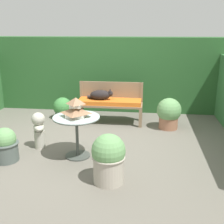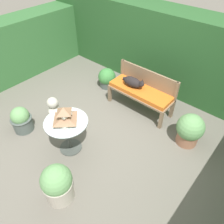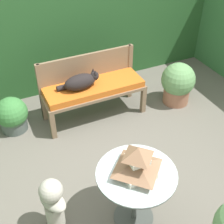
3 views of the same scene
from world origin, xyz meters
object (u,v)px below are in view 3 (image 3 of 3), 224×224
object	(u,v)px
cat	(81,82)
potted_plant_bench_right	(178,83)
potted_plant_table_far	(12,115)
pagoda_birdhouse	(137,163)
garden_bench	(94,90)
patio_table	(136,183)
garden_bust	(53,202)

from	to	relation	value
cat	potted_plant_bench_right	size ratio (longest dim) A/B	0.89
potted_plant_bench_right	potted_plant_table_far	world-z (taller)	potted_plant_bench_right
cat	pagoda_birdhouse	bearing A→B (deg)	-96.91
cat	potted_plant_table_far	world-z (taller)	cat
pagoda_birdhouse	potted_plant_bench_right	size ratio (longest dim) A/B	0.59
pagoda_birdhouse	potted_plant_table_far	world-z (taller)	pagoda_birdhouse
garden_bench	cat	world-z (taller)	cat
cat	patio_table	world-z (taller)	cat
cat	potted_plant_bench_right	distance (m)	1.40
potted_plant_table_far	garden_bench	bearing A→B (deg)	-9.05
cat	garden_bust	xyz separation A→B (m)	(-0.79, -1.38, -0.26)
garden_bench	potted_plant_bench_right	size ratio (longest dim) A/B	2.19
garden_bench	garden_bust	world-z (taller)	garden_bust
garden_bench	patio_table	world-z (taller)	patio_table
garden_bench	cat	distance (m)	0.25
garden_bench	pagoda_birdhouse	bearing A→B (deg)	-99.64
pagoda_birdhouse	garden_bust	distance (m)	0.84
patio_table	potted_plant_bench_right	bearing A→B (deg)	44.69
potted_plant_table_far	patio_table	bearing A→B (deg)	-66.99
pagoda_birdhouse	cat	bearing A→B (deg)	86.45
garden_bench	patio_table	xyz separation A→B (m)	(-0.28, -1.64, 0.09)
garden_bench	patio_table	bearing A→B (deg)	-99.64
garden_bench	garden_bust	size ratio (longest dim) A/B	2.21
patio_table	pagoda_birdhouse	distance (m)	0.26
pagoda_birdhouse	garden_bench	bearing A→B (deg)	80.36
pagoda_birdhouse	potted_plant_bench_right	xyz separation A→B (m)	(1.46, 1.44, -0.45)
cat	garden_bust	distance (m)	1.61
garden_bench	potted_plant_bench_right	distance (m)	1.20
pagoda_birdhouse	potted_plant_table_far	size ratio (longest dim) A/B	0.77
pagoda_birdhouse	garden_bust	size ratio (longest dim) A/B	0.59
garden_bust	potted_plant_table_far	xyz separation A→B (m)	(-0.08, 1.57, -0.12)
potted_plant_bench_right	patio_table	bearing A→B (deg)	-135.31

